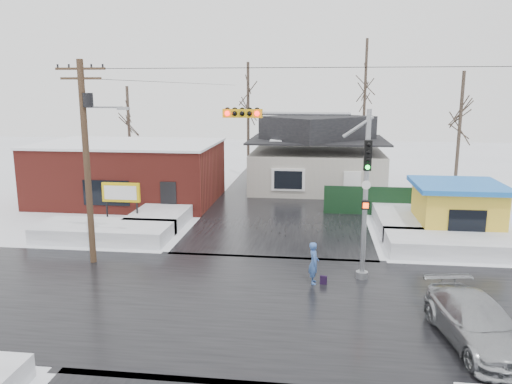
# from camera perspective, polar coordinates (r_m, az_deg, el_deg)

# --- Properties ---
(ground) EXTENTS (120.00, 120.00, 0.00)m
(ground) POSITION_cam_1_polar(r_m,az_deg,el_deg) (18.86, 0.25, -12.61)
(ground) COLOR white
(ground) RESTS_ON ground
(road_ns) EXTENTS (10.00, 120.00, 0.02)m
(road_ns) POSITION_cam_1_polar(r_m,az_deg,el_deg) (18.85, 0.26, -12.59)
(road_ns) COLOR black
(road_ns) RESTS_ON ground
(road_ew) EXTENTS (120.00, 10.00, 0.02)m
(road_ew) POSITION_cam_1_polar(r_m,az_deg,el_deg) (18.85, 0.26, -12.59)
(road_ew) COLOR black
(road_ew) RESTS_ON ground
(snowbank_nw) EXTENTS (7.00, 3.00, 0.80)m
(snowbank_nw) POSITION_cam_1_polar(r_m,az_deg,el_deg) (27.48, -16.94, -4.36)
(snowbank_nw) COLOR white
(snowbank_nw) RESTS_ON ground
(snowbank_ne) EXTENTS (7.00, 3.00, 0.80)m
(snowbank_ne) POSITION_cam_1_polar(r_m,az_deg,el_deg) (26.11, 22.34, -5.59)
(snowbank_ne) COLOR white
(snowbank_ne) RESTS_ON ground
(snowbank_nside_w) EXTENTS (3.00, 8.00, 0.80)m
(snowbank_nside_w) POSITION_cam_1_polar(r_m,az_deg,el_deg) (31.31, -9.91, -2.07)
(snowbank_nside_w) COLOR white
(snowbank_nside_w) RESTS_ON ground
(snowbank_nside_e) EXTENTS (3.00, 8.00, 0.80)m
(snowbank_nside_e) POSITION_cam_1_polar(r_m,az_deg,el_deg) (30.39, 16.28, -2.80)
(snowbank_nside_e) COLOR white
(snowbank_nside_e) RESTS_ON ground
(traffic_signal) EXTENTS (6.05, 0.68, 7.00)m
(traffic_signal) POSITION_cam_1_polar(r_m,az_deg,el_deg) (20.29, 8.12, 2.44)
(traffic_signal) COLOR gray
(traffic_signal) RESTS_ON ground
(utility_pole) EXTENTS (3.15, 0.44, 9.00)m
(utility_pole) POSITION_cam_1_polar(r_m,az_deg,el_deg) (23.00, -18.70, 4.47)
(utility_pole) COLOR #382619
(utility_pole) RESTS_ON ground
(brick_building) EXTENTS (12.20, 8.20, 4.12)m
(brick_building) POSITION_cam_1_polar(r_m,az_deg,el_deg) (35.99, -14.26, 2.25)
(brick_building) COLOR maroon
(brick_building) RESTS_ON ground
(marquee_sign) EXTENTS (2.20, 0.21, 2.55)m
(marquee_sign) POSITION_cam_1_polar(r_m,az_deg,el_deg) (29.34, -15.17, -0.19)
(marquee_sign) COLOR black
(marquee_sign) RESTS_ON ground
(house) EXTENTS (10.40, 8.40, 5.76)m
(house) POSITION_cam_1_polar(r_m,az_deg,el_deg) (39.39, 7.00, 4.12)
(house) COLOR #B3ADA2
(house) RESTS_ON ground
(kiosk) EXTENTS (4.60, 4.60, 2.88)m
(kiosk) POSITION_cam_1_polar(r_m,az_deg,el_deg) (28.76, 21.94, -1.81)
(kiosk) COLOR gold
(kiosk) RESTS_ON ground
(fence) EXTENTS (8.00, 0.12, 1.80)m
(fence) POSITION_cam_1_polar(r_m,az_deg,el_deg) (32.12, 14.90, -1.03)
(fence) COLOR black
(fence) RESTS_ON ground
(tree_far_left) EXTENTS (3.00, 3.00, 10.00)m
(tree_far_left) POSITION_cam_1_polar(r_m,az_deg,el_deg) (43.48, -0.91, 11.96)
(tree_far_left) COLOR #332821
(tree_far_left) RESTS_ON ground
(tree_far_mid) EXTENTS (3.00, 3.00, 12.00)m
(tree_far_mid) POSITION_cam_1_polar(r_m,az_deg,el_deg) (45.27, 12.47, 13.70)
(tree_far_mid) COLOR #332821
(tree_far_mid) RESTS_ON ground
(tree_far_right) EXTENTS (3.00, 3.00, 9.00)m
(tree_far_right) POSITION_cam_1_polar(r_m,az_deg,el_deg) (38.38, 22.49, 9.93)
(tree_far_right) COLOR #332821
(tree_far_right) RESTS_ON ground
(tree_far_west) EXTENTS (3.00, 3.00, 8.00)m
(tree_far_west) POSITION_cam_1_polar(r_m,az_deg,el_deg) (44.10, -14.44, 9.53)
(tree_far_west) COLOR #332821
(tree_far_west) RESTS_ON ground
(pedestrian) EXTENTS (0.46, 0.66, 1.72)m
(pedestrian) POSITION_cam_1_polar(r_m,az_deg,el_deg) (20.46, 6.62, -8.10)
(pedestrian) COLOR #3C61A9
(pedestrian) RESTS_ON ground
(car) EXTENTS (2.73, 5.12, 1.41)m
(car) POSITION_cam_1_polar(r_m,az_deg,el_deg) (17.25, 23.92, -13.52)
(car) COLOR #9EA1A5
(car) RESTS_ON ground
(shopping_bag) EXTENTS (0.29, 0.14, 0.35)m
(shopping_bag) POSITION_cam_1_polar(r_m,az_deg,el_deg) (20.64, 7.72, -9.98)
(shopping_bag) COLOR black
(shopping_bag) RESTS_ON ground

